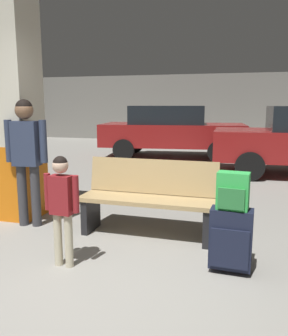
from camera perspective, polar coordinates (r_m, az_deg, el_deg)
name	(u,v)px	position (r m, az deg, el deg)	size (l,w,h in m)	color
ground_plane	(176,191)	(6.71, 5.12, -3.62)	(18.00, 18.00, 0.10)	gray
garage_back_wall	(216,108)	(15.31, 11.42, 9.40)	(18.00, 0.12, 2.80)	slate
structural_pillar	(15,109)	(5.10, -20.05, 8.87)	(0.57, 0.57, 2.98)	orange
bench	(149,198)	(4.23, 0.74, -4.90)	(1.61, 0.56, 0.89)	tan
suitcase	(231,239)	(3.42, 13.75, -11.00)	(0.39, 0.25, 0.60)	#191E33
backpack_bright	(233,191)	(3.29, 14.07, -3.66)	(0.30, 0.22, 0.34)	green
child	(62,199)	(3.43, -13.06, -4.94)	(0.36, 0.22, 1.07)	beige
adult	(26,149)	(4.67, -18.35, 2.87)	(0.55, 0.23, 1.60)	#38383D
parked_car_far	(171,130)	(10.50, 4.41, 6.08)	(4.27, 2.17, 1.51)	maroon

